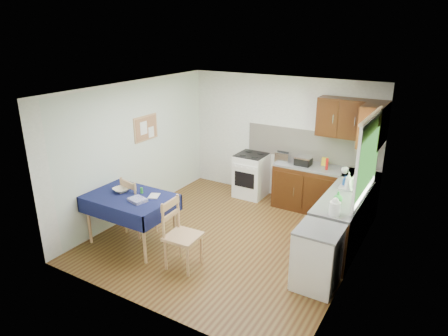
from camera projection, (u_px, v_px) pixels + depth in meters
The scene contains 33 objects.
floor at pixel (229, 237), 6.80m from camera, with size 4.20×4.20×0.00m, color #4E2D14.
ceiling at pixel (229, 90), 5.96m from camera, with size 4.00×4.20×0.02m, color white.
wall_back at pixel (281, 138), 8.08m from camera, with size 4.00×0.02×2.50m, color silver.
wall_front at pixel (140, 220), 4.67m from camera, with size 4.00×0.02×2.50m, color silver.
wall_left at pixel (135, 150), 7.34m from camera, with size 0.02×4.20×2.50m, color silver.
wall_right at pixel (356, 194), 5.41m from camera, with size 0.02×4.20×2.50m, color silver.
base_cabinets at pixel (331, 205), 7.02m from camera, with size 1.90×2.30×0.86m.
worktop_back at pixel (326, 169), 7.45m from camera, with size 1.90×0.60×0.04m, color slate.
worktop_right at pixel (344, 197), 6.21m from camera, with size 0.60×1.70×0.04m, color slate.
worktop_corner at pixel (361, 175), 7.14m from camera, with size 0.60×0.60×0.04m, color slate.
splashback at pixel (311, 146), 7.77m from camera, with size 2.70×0.02×0.60m, color beige.
upper_cabinets at pixel (357, 121), 6.90m from camera, with size 1.20×0.85×0.70m.
stove at pixel (251, 175), 8.34m from camera, with size 0.60×0.61×0.92m.
window at pixel (369, 152), 5.86m from camera, with size 0.04×1.48×1.26m.
fridge at pixel (317, 258), 5.38m from camera, with size 0.58×0.60×0.89m.
corkboard at pixel (146, 128), 7.45m from camera, with size 0.04×0.62×0.47m.
dining_table at pixel (130, 202), 6.40m from camera, with size 1.38×0.94×0.84m.
chair_far at pixel (137, 204), 6.76m from camera, with size 0.53×0.53×1.03m.
chair_near at pixel (180, 232), 5.82m from camera, with size 0.49×0.49×1.06m.
toaster at pixel (283, 157), 7.75m from camera, with size 0.28×0.17×0.21m.
sandwich_press at pixel (303, 161), 7.58m from camera, with size 0.29×0.25×0.17m.
sauce_bottle at pixel (327, 164), 7.32m from camera, with size 0.05×0.05×0.22m, color #B90E0F.
yellow_packet at pixel (325, 162), 7.55m from camera, with size 0.11×0.08×0.15m, color gold.
dish_rack at pixel (353, 187), 6.48m from camera, with size 0.42×0.32×0.20m.
kettle at pixel (335, 207), 5.56m from camera, with size 0.15×0.15×0.26m.
cup at pixel (345, 171), 7.15m from camera, with size 0.13×0.13×0.11m, color white.
soap_bottle_a at pixel (348, 181), 6.43m from camera, with size 0.11×0.11×0.28m, color white.
soap_bottle_b at pixel (345, 181), 6.58m from camera, with size 0.08×0.08×0.18m, color #1D51AA.
soap_bottle_c at pixel (338, 197), 5.95m from camera, with size 0.14×0.14×0.18m, color #268E38.
plate_bowl at pixel (122, 190), 6.52m from camera, with size 0.27×0.27×0.07m, color beige.
book at pixel (149, 196), 6.35m from camera, with size 0.16×0.22×0.02m, color white.
spice_jar at pixel (142, 190), 6.46m from camera, with size 0.05×0.05×0.09m, color green.
tea_towel at pixel (138, 200), 6.16m from camera, with size 0.27×0.21×0.05m, color navy.
Camera 1 is at (2.99, -5.20, 3.39)m, focal length 32.00 mm.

